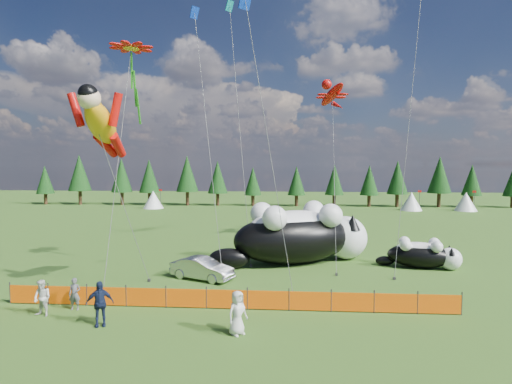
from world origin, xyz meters
TOP-DOWN VIEW (x-y plane):
  - ground at (0.00, 0.00)m, footprint 160.00×160.00m
  - safety_fence at (0.00, -3.00)m, footprint 22.06×0.06m
  - tree_line at (0.00, 45.00)m, footprint 90.00×4.00m
  - festival_tents at (11.00, 40.00)m, footprint 50.00×3.20m
  - cat_large at (3.94, 6.52)m, footprint 11.34×7.26m
  - cat_small at (12.13, 5.60)m, footprint 5.46×2.78m
  - car at (-2.24, 1.95)m, footprint 4.23×2.83m
  - spectator_a at (-7.30, -3.60)m, footprint 0.59×0.40m
  - spectator_b at (-8.37, -4.49)m, footprint 0.91×0.66m
  - spectator_c at (-5.21, -5.37)m, footprint 1.30×0.99m
  - spectator_e at (0.85, -5.82)m, footprint 1.04×1.04m
  - superhero_kite at (-6.65, -1.69)m, footprint 4.57×5.39m
  - gecko_kite at (6.78, 13.25)m, footprint 4.41×13.06m
  - flower_kite at (-6.48, 2.16)m, footprint 3.29×6.43m
  - diamond_kite_a at (-3.67, 7.28)m, footprint 3.40×6.27m
  - diamond_kite_b at (12.38, 8.28)m, footprint 3.52×6.57m
  - diamond_kite_c at (0.89, -1.69)m, footprint 3.05×0.88m
  - diamond_kite_d at (-1.50, 9.94)m, footprint 2.63×5.73m

SIDE VIEW (x-z plane):
  - ground at x=0.00m, z-range 0.00..0.00m
  - safety_fence at x=0.00m, z-range -0.05..1.05m
  - car at x=-2.24m, z-range 0.00..1.32m
  - spectator_a at x=-7.30m, z-range 0.00..1.55m
  - spectator_b at x=-8.37m, z-range 0.00..1.69m
  - spectator_e at x=0.85m, z-range 0.00..1.83m
  - cat_small at x=12.13m, z-range -0.05..1.94m
  - spectator_c at x=-5.21m, z-range 0.00..1.98m
  - festival_tents at x=11.00m, z-range 0.00..2.80m
  - cat_large at x=3.94m, z-range -0.11..4.18m
  - tree_line at x=0.00m, z-range 0.00..8.00m
  - superhero_kite at x=-6.65m, z-range 3.45..14.69m
  - gecko_kite at x=6.78m, z-range 4.82..21.05m
  - flower_kite at x=-6.48m, z-range 6.52..21.16m
  - diamond_kite_c at x=0.89m, z-range 6.56..22.42m
  - diamond_kite_a at x=-3.67m, z-range 7.59..26.77m
  - diamond_kite_d at x=-1.50m, z-range 8.26..28.70m
  - diamond_kite_b at x=12.38m, z-range 8.15..28.99m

